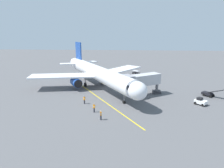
{
  "coord_description": "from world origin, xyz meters",
  "views": [
    {
      "loc": [
        -6.01,
        50.39,
        14.94
      ],
      "look_at": [
        -2.72,
        6.45,
        3.0
      ],
      "focal_mm": 31.38,
      "sensor_mm": 36.0,
      "label": 1
    }
  ],
  "objects": [
    {
      "name": "apron_lead_in_line",
      "position": [
        1.55,
        5.69,
        0.01
      ],
      "size": [
        21.56,
        33.95,
        0.01
      ],
      "primitive_type": "cube",
      "rotation": [
        0.0,
        0.0,
        0.56
      ],
      "color": "yellow",
      "rests_on": "ground"
    },
    {
      "name": "airplane",
      "position": [
        1.7,
        -0.55,
        4.0
      ],
      "size": [
        30.36,
        35.87,
        11.5
      ],
      "color": "white",
      "rests_on": "ground"
    },
    {
      "name": "belt_loader_near_nose",
      "position": [
        -25.47,
        4.83,
        0.71
      ],
      "size": [
        3.9,
        4.24,
        2.32
      ],
      "color": "black",
      "rests_on": "ground"
    },
    {
      "name": "ground_crew_loader",
      "position": [
        2.75,
        11.88,
        0.89
      ],
      "size": [
        0.47,
        0.45,
        1.71
      ],
      "color": "#23232D",
      "rests_on": "ground"
    },
    {
      "name": "tug_starboard_side",
      "position": [
        -21.65,
        10.57,
        0.7
      ],
      "size": [
        2.66,
        2.71,
        1.5
      ],
      "color": "white",
      "rests_on": "ground"
    },
    {
      "name": "ground_crew_wing_walker",
      "position": [
        -0.04,
        16.17,
        0.89
      ],
      "size": [
        0.46,
        0.38,
        1.71
      ],
      "color": "#23232D",
      "rests_on": "ground"
    },
    {
      "name": "jet_bridge",
      "position": [
        -8.86,
        6.12,
        3.76
      ],
      "size": [
        10.65,
        8.0,
        5.4
      ],
      "color": "#B7B7BC",
      "rests_on": "ground"
    },
    {
      "name": "ground_crew_marshaller",
      "position": [
        -1.75,
        19.37,
        0.89
      ],
      "size": [
        0.33,
        0.44,
        1.71
      ],
      "color": "#23232D",
      "rests_on": "ground"
    },
    {
      "name": "baggage_cart_portside",
      "position": [
        -9.46,
        -18.55,
        0.66
      ],
      "size": [
        2.73,
        2.9,
        1.27
      ],
      "color": "black",
      "rests_on": "ground"
    },
    {
      "name": "ground_plane",
      "position": [
        0.0,
        0.0,
        0.0
      ],
      "size": [
        220.0,
        220.0,
        0.0
      ],
      "primitive_type": "plane",
      "color": "#565659"
    }
  ]
}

